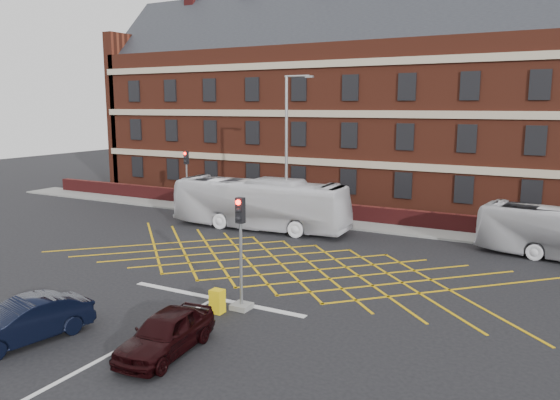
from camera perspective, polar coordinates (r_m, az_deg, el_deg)
The scene contains 15 objects.
ground at distance 24.99m, azimuth -2.13°, elevation -7.84°, with size 120.00×120.00×0.00m, color black.
victorian_building at distance 44.11m, azimuth 12.99°, elevation 9.94°, with size 51.00×12.17×20.40m.
boundary_wall at distance 36.30m, azimuth 8.34°, elevation -1.43°, with size 56.00×0.50×1.10m, color #511516.
far_pavement at distance 35.48m, azimuth 7.77°, elevation -2.48°, with size 60.00×3.00×0.12m, color slate.
box_junction_hatching at distance 26.65m, azimuth 0.07°, elevation -6.68°, with size 11.50×0.12×0.02m, color #CC990C.
stop_line at distance 22.21m, azimuth -6.80°, elevation -10.18°, with size 8.00×0.30×0.02m, color silver.
centre_line at distance 17.74m, azimuth -19.46°, elevation -16.06°, with size 0.15×14.00×0.02m, color silver.
bus_left at distance 33.79m, azimuth -2.13°, elevation -0.40°, with size 2.65×11.32×3.15m, color silver.
car_navy at distance 19.87m, azimuth -25.14°, elevation -11.42°, with size 1.49×4.26×1.40m, color black.
car_maroon at distance 17.69m, azimuth -11.84°, elevation -13.42°, with size 1.57×3.91×1.33m, color black.
traffic_light_near at distance 20.51m, azimuth -4.10°, elevation -6.68°, with size 0.70×0.70×4.27m.
traffic_light_far at distance 40.95m, azimuth -9.69°, elevation 1.54°, with size 0.70×0.70×4.27m.
street_lamp at distance 33.50m, azimuth 0.77°, elevation 2.42°, with size 2.25×1.00×9.35m.
direction_signs at distance 41.77m, azimuth -9.40°, elevation 1.18°, with size 1.10×0.16×2.20m.
utility_cabinet at distance 20.65m, azimuth -6.57°, elevation -10.47°, with size 0.48×0.42×0.89m, color yellow.
Camera 1 is at (12.13, -20.48, 7.60)m, focal length 35.00 mm.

